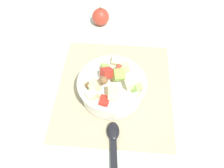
% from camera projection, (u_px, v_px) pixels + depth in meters
% --- Properties ---
extents(ground_plane, '(2.40, 2.40, 0.00)m').
position_uv_depth(ground_plane, '(114.00, 89.00, 0.76)').
color(ground_plane, silver).
extents(placemat, '(0.41, 0.37, 0.01)m').
position_uv_depth(placemat, '(114.00, 89.00, 0.76)').
color(placemat, tan).
rests_on(placemat, ground_plane).
extents(salad_bowl, '(0.22, 0.22, 0.11)m').
position_uv_depth(salad_bowl, '(112.00, 86.00, 0.71)').
color(salad_bowl, white).
rests_on(salad_bowl, placemat).
extents(serving_spoon, '(0.21, 0.05, 0.01)m').
position_uv_depth(serving_spoon, '(113.00, 144.00, 0.63)').
color(serving_spoon, black).
rests_on(serving_spoon, placemat).
extents(whole_apple, '(0.07, 0.07, 0.08)m').
position_uv_depth(whole_apple, '(101.00, 17.00, 0.93)').
color(whole_apple, '#BC3828').
rests_on(whole_apple, ground_plane).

